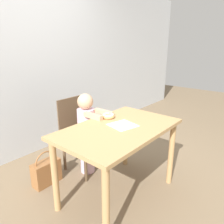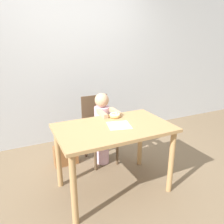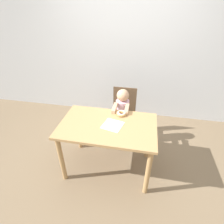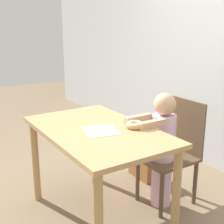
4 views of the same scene
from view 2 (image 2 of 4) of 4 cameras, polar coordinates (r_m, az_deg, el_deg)
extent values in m
plane|color=#7A664C|center=(2.67, 0.44, -19.16)|extent=(12.00, 12.00, 0.00)
cube|color=silver|center=(3.60, -10.61, 12.06)|extent=(8.00, 0.05, 2.50)
cube|color=tan|center=(2.29, 0.48, -4.16)|extent=(1.20, 0.74, 0.03)
cylinder|color=tan|center=(2.07, -9.93, -19.55)|extent=(0.06, 0.06, 0.73)
cylinder|color=tan|center=(2.51, 15.20, -12.55)|extent=(0.06, 0.06, 0.73)
cylinder|color=tan|center=(2.58, -13.82, -11.52)|extent=(0.06, 0.06, 0.73)
cylinder|color=tan|center=(2.94, 7.37, -7.18)|extent=(0.06, 0.06, 0.73)
cube|color=brown|center=(2.99, -2.96, -5.63)|extent=(0.38, 0.45, 0.03)
cube|color=brown|center=(3.08, -4.57, 0.09)|extent=(0.38, 0.02, 0.47)
cylinder|color=brown|center=(2.88, -4.35, -11.45)|extent=(0.04, 0.04, 0.40)
cylinder|color=brown|center=(2.99, 1.38, -10.18)|extent=(0.04, 0.04, 0.40)
cylinder|color=brown|center=(3.19, -6.87, -8.32)|extent=(0.04, 0.04, 0.40)
cylinder|color=brown|center=(3.29, -1.64, -7.31)|extent=(0.04, 0.04, 0.40)
cylinder|color=silver|center=(3.03, -2.48, -9.48)|extent=(0.17, 0.17, 0.42)
cylinder|color=silver|center=(2.86, -2.59, -2.32)|extent=(0.20, 0.20, 0.38)
sphere|color=tan|center=(2.78, -2.68, 3.13)|extent=(0.18, 0.18, 0.18)
cube|color=tan|center=(2.60, -2.64, -0.42)|extent=(0.05, 0.24, 0.05)
cube|color=tan|center=(2.67, 0.74, 0.09)|extent=(0.05, 0.24, 0.05)
torus|color=tan|center=(2.54, 0.76, -0.93)|extent=(0.14, 0.14, 0.04)
torus|color=white|center=(2.54, 0.76, -0.62)|extent=(0.12, 0.12, 0.02)
cube|color=white|center=(2.31, 1.86, -3.50)|extent=(0.28, 0.28, 0.00)
cube|color=brown|center=(3.09, -11.97, -10.91)|extent=(0.32, 0.14, 0.27)
torus|color=brown|center=(3.02, -12.14, -8.64)|extent=(0.25, 0.02, 0.25)
camera|label=1|loc=(0.93, -64.73, 2.19)|focal=35.00mm
camera|label=3|loc=(1.40, 62.57, 27.98)|focal=28.00mm
camera|label=4|loc=(2.96, 49.55, 10.01)|focal=50.00mm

